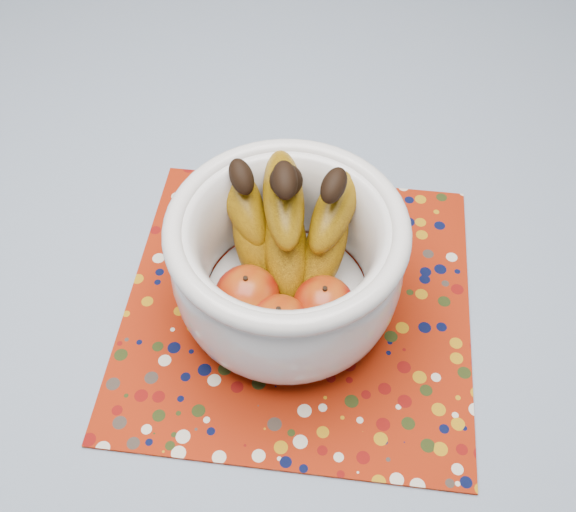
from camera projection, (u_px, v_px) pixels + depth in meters
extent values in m
plane|color=#2D2826|center=(262.00, 446.00, 1.46)|extent=(4.00, 4.00, 0.00)
cube|color=brown|center=(245.00, 232.00, 0.88)|extent=(1.20, 1.20, 0.04)
cylinder|color=brown|center=(87.00, 125.00, 1.55)|extent=(0.06, 0.06, 0.71)
cylinder|color=brown|center=(559.00, 195.00, 1.42)|extent=(0.06, 0.06, 0.71)
cube|color=slate|center=(244.00, 220.00, 0.86)|extent=(1.32, 1.32, 0.01)
cube|color=maroon|center=(298.00, 304.00, 0.77)|extent=(0.42, 0.42, 0.00)
cylinder|color=silver|center=(287.00, 302.00, 0.76)|extent=(0.12, 0.12, 0.01)
cylinder|color=silver|center=(287.00, 296.00, 0.75)|extent=(0.18, 0.18, 0.01)
torus|color=silver|center=(287.00, 228.00, 0.66)|extent=(0.24, 0.24, 0.02)
ellipsoid|color=#730804|center=(247.00, 296.00, 0.71)|extent=(0.07, 0.07, 0.06)
ellipsoid|color=#730804|center=(324.00, 305.00, 0.70)|extent=(0.07, 0.07, 0.06)
ellipsoid|color=#730804|center=(279.00, 326.00, 0.68)|extent=(0.07, 0.07, 0.06)
sphere|color=black|center=(286.00, 181.00, 0.67)|extent=(0.03, 0.03, 0.03)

